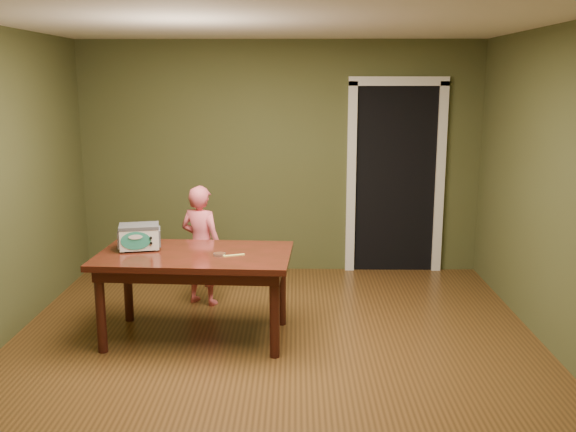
{
  "coord_description": "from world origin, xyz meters",
  "views": [
    {
      "loc": [
        0.18,
        -4.7,
        2.16
      ],
      "look_at": [
        0.1,
        1.0,
        0.95
      ],
      "focal_mm": 40.0,
      "sensor_mm": 36.0,
      "label": 1
    }
  ],
  "objects": [
    {
      "name": "baking_pan",
      "position": [
        -0.45,
        0.37,
        0.76
      ],
      "size": [
        0.1,
        0.1,
        0.02
      ],
      "color": "silver",
      "rests_on": "dining_table"
    },
    {
      "name": "dining_table",
      "position": [
        -0.67,
        0.45,
        0.65
      ],
      "size": [
        1.65,
        0.99,
        0.75
      ],
      "rotation": [
        0.0,
        0.0,
        -0.06
      ],
      "color": "#35160C",
      "rests_on": "floor"
    },
    {
      "name": "child",
      "position": [
        -0.74,
        1.32,
        0.59
      ],
      "size": [
        0.51,
        0.43,
        1.18
      ],
      "primitive_type": "imported",
      "rotation": [
        0.0,
        0.0,
        2.72
      ],
      "color": "#F16371",
      "rests_on": "floor"
    },
    {
      "name": "floor",
      "position": [
        0.0,
        0.0,
        0.0
      ],
      "size": [
        5.0,
        5.0,
        0.0
      ],
      "primitive_type": "plane",
      "color": "brown",
      "rests_on": "ground"
    },
    {
      "name": "room_shell",
      "position": [
        0.0,
        0.0,
        1.71
      ],
      "size": [
        4.52,
        5.02,
        2.61
      ],
      "color": "#464C28",
      "rests_on": "ground"
    },
    {
      "name": "doorway",
      "position": [
        1.3,
        2.78,
        1.06
      ],
      "size": [
        1.1,
        0.66,
        2.25
      ],
      "color": "black",
      "rests_on": "ground"
    },
    {
      "name": "spatula",
      "position": [
        -0.33,
        0.37,
        0.75
      ],
      "size": [
        0.18,
        0.09,
        0.01
      ],
      "primitive_type": "cube",
      "rotation": [
        0.0,
        0.0,
        0.37
      ],
      "color": "#FEF26E",
      "rests_on": "dining_table"
    },
    {
      "name": "toy_oven",
      "position": [
        -1.15,
        0.56,
        0.87
      ],
      "size": [
        0.39,
        0.3,
        0.22
      ],
      "rotation": [
        0.0,
        0.0,
        0.22
      ],
      "color": "#4C4F54",
      "rests_on": "dining_table"
    }
  ]
}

